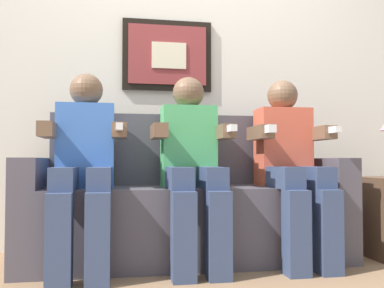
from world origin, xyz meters
name	(u,v)px	position (x,y,z in m)	size (l,w,h in m)	color
ground_plane	(197,274)	(0.00, 0.00, 0.00)	(5.64, 5.64, 0.00)	#8C6B4C
back_wall_assembly	(177,64)	(0.00, 0.76, 1.30)	(4.33, 0.10, 2.60)	silver
couch	(187,209)	(0.00, 0.33, 0.31)	(1.93, 0.58, 0.90)	#514C56
person_on_left	(84,160)	(-0.60, 0.16, 0.61)	(0.46, 0.56, 1.11)	#3F72CC
person_in_middle	(192,161)	(0.00, 0.16, 0.61)	(0.46, 0.56, 1.11)	#4CB266
person_on_right	(291,160)	(0.60, 0.16, 0.61)	(0.46, 0.56, 1.11)	#D8593F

